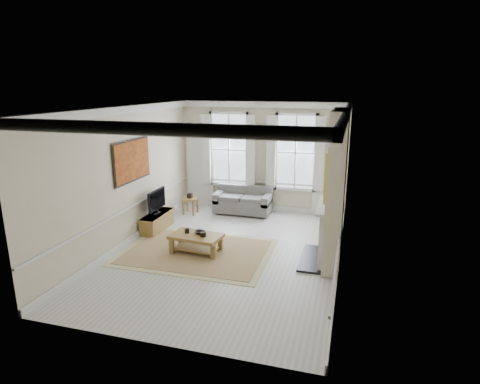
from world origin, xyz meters
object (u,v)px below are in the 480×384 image
(side_table, at_px, (190,201))
(tv_stand, at_px, (157,222))
(sofa, at_px, (243,202))
(coffee_table, at_px, (196,238))

(side_table, relative_size, tv_stand, 0.40)
(sofa, xyz_separation_m, side_table, (-1.56, -0.53, 0.05))
(tv_stand, bearing_deg, coffee_table, -35.63)
(sofa, relative_size, tv_stand, 1.35)
(coffee_table, height_order, tv_stand, tv_stand)
(sofa, bearing_deg, side_table, -161.34)
(side_table, bearing_deg, tv_stand, -101.47)
(side_table, distance_m, tv_stand, 1.62)
(side_table, xyz_separation_m, tv_stand, (-0.32, -1.58, -0.17))
(sofa, distance_m, coffee_table, 3.27)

